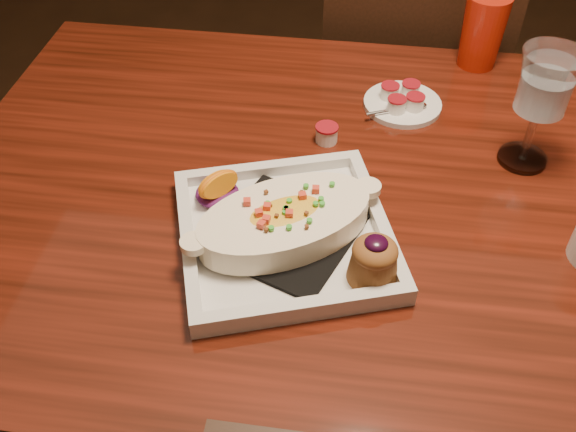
# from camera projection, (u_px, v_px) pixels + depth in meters

# --- Properties ---
(floor) EXTENTS (7.00, 7.00, 0.00)m
(floor) POSITION_uv_depth(u_px,v_px,m) (373.00, 430.00, 1.51)
(floor) COLOR black
(floor) RESTS_ON ground
(table) EXTENTS (1.50, 0.90, 0.75)m
(table) POSITION_uv_depth(u_px,v_px,m) (411.00, 240.00, 1.05)
(table) COLOR maroon
(table) RESTS_ON floor
(chair_far) EXTENTS (0.42, 0.42, 0.93)m
(chair_far) POSITION_uv_depth(u_px,v_px,m) (404.00, 97.00, 1.59)
(chair_far) COLOR black
(chair_far) RESTS_ON floor
(plate) EXTENTS (0.37, 0.37, 0.08)m
(plate) POSITION_uv_depth(u_px,v_px,m) (290.00, 228.00, 0.89)
(plate) COLOR silver
(plate) RESTS_ON table
(goblet) EXTENTS (0.09, 0.09, 0.20)m
(goblet) POSITION_uv_depth(u_px,v_px,m) (545.00, 89.00, 0.95)
(goblet) COLOR silver
(goblet) RESTS_ON table
(saucer) EXTENTS (0.14, 0.14, 0.09)m
(saucer) POSITION_uv_depth(u_px,v_px,m) (402.00, 102.00, 1.14)
(saucer) COLOR silver
(saucer) RESTS_ON table
(creamer_loose) EXTENTS (0.04, 0.04, 0.03)m
(creamer_loose) POSITION_uv_depth(u_px,v_px,m) (327.00, 134.00, 1.07)
(creamer_loose) COLOR white
(creamer_loose) RESTS_ON table
(red_tumbler) EXTENTS (0.08, 0.08, 0.14)m
(red_tumbler) POSITION_uv_depth(u_px,v_px,m) (483.00, 31.00, 1.20)
(red_tumbler) COLOR red
(red_tumbler) RESTS_ON table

